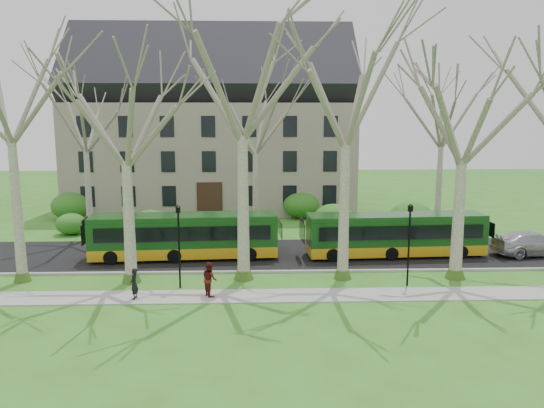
{
  "coord_description": "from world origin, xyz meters",
  "views": [
    {
      "loc": [
        -2.08,
        -27.78,
        8.9
      ],
      "look_at": [
        -1.05,
        3.0,
        3.76
      ],
      "focal_mm": 35.0,
      "sensor_mm": 36.0,
      "label": 1
    }
  ],
  "objects": [
    {
      "name": "ground",
      "position": [
        0.0,
        0.0,
        0.0
      ],
      "size": [
        120.0,
        120.0,
        0.0
      ],
      "primitive_type": "plane",
      "color": "#3A6B1E",
      "rests_on": "ground"
    },
    {
      "name": "pedestrian_b",
      "position": [
        -4.33,
        -2.42,
        0.92
      ],
      "size": [
        0.96,
        1.04,
        1.71
      ],
      "primitive_type": "imported",
      "rotation": [
        0.0,
        0.0,
        2.06
      ],
      "color": "#501512",
      "rests_on": "sidewalk"
    },
    {
      "name": "building",
      "position": [
        -6.0,
        24.0,
        8.07
      ],
      "size": [
        26.5,
        12.2,
        16.0
      ],
      "color": "gray",
      "rests_on": "ground"
    },
    {
      "name": "sidewalk",
      "position": [
        0.0,
        -2.5,
        0.03
      ],
      "size": [
        70.0,
        2.0,
        0.06
      ],
      "primitive_type": "cube",
      "color": "gray",
      "rests_on": "ground"
    },
    {
      "name": "bus_follow",
      "position": [
        6.87,
        4.83,
        1.46
      ],
      "size": [
        11.3,
        2.96,
        2.8
      ],
      "primitive_type": null,
      "rotation": [
        0.0,
        0.0,
        0.06
      ],
      "color": "#124114",
      "rests_on": "road"
    },
    {
      "name": "sedan",
      "position": [
        15.71,
        4.69,
        0.82
      ],
      "size": [
        5.46,
        2.77,
        1.52
      ],
      "primitive_type": "imported",
      "rotation": [
        0.0,
        0.0,
        1.7
      ],
      "color": "#B5B4BA",
      "rests_on": "road"
    },
    {
      "name": "lamp_row",
      "position": [
        -0.0,
        -1.0,
        2.57
      ],
      "size": [
        36.22,
        0.22,
        4.3
      ],
      "color": "black",
      "rests_on": "ground"
    },
    {
      "name": "road",
      "position": [
        0.0,
        5.5,
        0.03
      ],
      "size": [
        80.0,
        8.0,
        0.06
      ],
      "primitive_type": "cube",
      "color": "black",
      "rests_on": "ground"
    },
    {
      "name": "curb",
      "position": [
        0.0,
        1.5,
        0.07
      ],
      "size": [
        80.0,
        0.25,
        0.14
      ],
      "primitive_type": "cube",
      "color": "#A5A39E",
      "rests_on": "ground"
    },
    {
      "name": "tree_row_verge",
      "position": [
        0.0,
        0.3,
        7.0
      ],
      "size": [
        49.0,
        7.0,
        14.0
      ],
      "color": "gray",
      "rests_on": "ground"
    },
    {
      "name": "pedestrian_a",
      "position": [
        -7.98,
        -2.77,
        0.82
      ],
      "size": [
        0.44,
        0.6,
        1.52
      ],
      "primitive_type": "imported",
      "rotation": [
        0.0,
        0.0,
        -1.71
      ],
      "color": "black",
      "rests_on": "sidewalk"
    },
    {
      "name": "hedges",
      "position": [
        -4.67,
        14.0,
        1.0
      ],
      "size": [
        30.6,
        8.6,
        2.0
      ],
      "color": "#2F601B",
      "rests_on": "ground"
    },
    {
      "name": "tree_row_far",
      "position": [
        -1.33,
        11.0,
        6.0
      ],
      "size": [
        33.0,
        7.0,
        12.0
      ],
      "color": "gray",
      "rests_on": "ground"
    },
    {
      "name": "bus_lead",
      "position": [
        -6.46,
        4.71,
        1.49
      ],
      "size": [
        11.59,
        3.07,
        2.87
      ],
      "primitive_type": null,
      "rotation": [
        0.0,
        0.0,
        0.06
      ],
      "color": "#124114",
      "rests_on": "road"
    }
  ]
}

